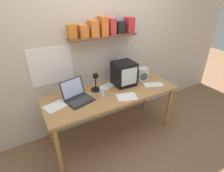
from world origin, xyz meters
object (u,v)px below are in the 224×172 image
desk_lamp (96,81)px  space_heater (142,74)px  open_notebook (56,106)px  loose_paper_near_laptop (153,85)px  corner_desk (112,96)px  laptop (77,95)px  juice_glass (102,93)px  loose_paper_near_monitor (107,86)px  crt_monitor (124,74)px  printed_handout (127,97)px

desk_lamp → space_heater: 0.78m
open_notebook → space_heater: bearing=2.2°
loose_paper_near_laptop → corner_desk: bearing=170.6°
laptop → space_heater: 1.09m
corner_desk → juice_glass: bearing=-167.8°
laptop → open_notebook: bearing=168.2°
desk_lamp → open_notebook: bearing=-151.6°
desk_lamp → loose_paper_near_monitor: desk_lamp is taller
crt_monitor → juice_glass: bearing=-157.2°
open_notebook → corner_desk: bearing=-3.5°
juice_glass → open_notebook: size_ratio=0.43×
crt_monitor → juice_glass: 0.50m
space_heater → laptop: bearing=-163.2°
corner_desk → open_notebook: 0.77m
printed_handout → open_notebook: 0.91m
space_heater → crt_monitor: bearing=-171.1°
juice_glass → desk_lamp: bearing=91.8°
laptop → loose_paper_near_monitor: bearing=-0.5°
laptop → printed_handout: (0.60, -0.27, -0.06)m
juice_glass → printed_handout: bearing=-30.5°
desk_lamp → printed_handout: size_ratio=0.92×
laptop → juice_glass: 0.33m
juice_glass → space_heater: size_ratio=0.68×
crt_monitor → loose_paper_near_laptop: bearing=-30.1°
desk_lamp → crt_monitor: bearing=17.8°
corner_desk → desk_lamp: desk_lamp is taller
crt_monitor → open_notebook: 1.06m
corner_desk → laptop: laptop is taller
laptop → loose_paper_near_monitor: size_ratio=1.45×
loose_paper_near_laptop → space_heater: bearing=106.4°
corner_desk → laptop: bearing=172.8°
juice_glass → loose_paper_near_laptop: 0.84m
corner_desk → juice_glass: juice_glass is taller
juice_glass → loose_paper_near_monitor: size_ratio=0.52×
crt_monitor → open_notebook: bearing=-173.1°
space_heater → loose_paper_near_laptop: size_ratio=0.64×
laptop → desk_lamp: 0.33m
desk_lamp → printed_handout: 0.48m
printed_handout → crt_monitor: bearing=63.9°
desk_lamp → loose_paper_near_laptop: (0.84, -0.25, -0.15)m
juice_glass → open_notebook: bearing=171.9°
printed_handout → loose_paper_near_laptop: bearing=9.9°
juice_glass → printed_handout: (0.29, -0.17, -0.06)m
corner_desk → printed_handout: printed_handout is taller
laptop → open_notebook: (-0.27, -0.01, -0.06)m
desk_lamp → printed_handout: bearing=-31.0°
space_heater → printed_handout: 0.59m
loose_paper_near_monitor → crt_monitor: bearing=-13.8°
corner_desk → juice_glass: (-0.17, -0.04, 0.12)m
laptop → juice_glass: bearing=-32.3°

